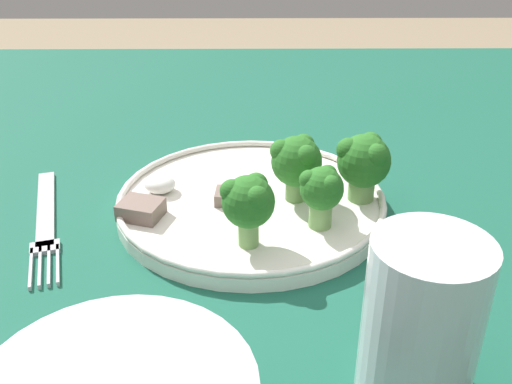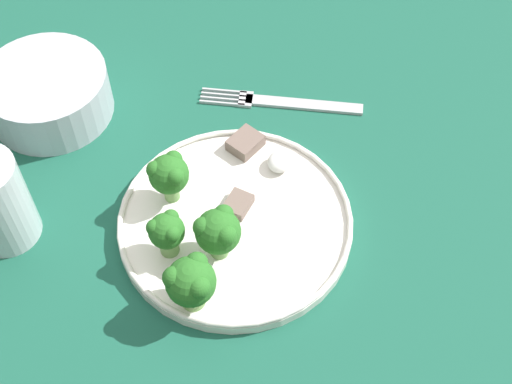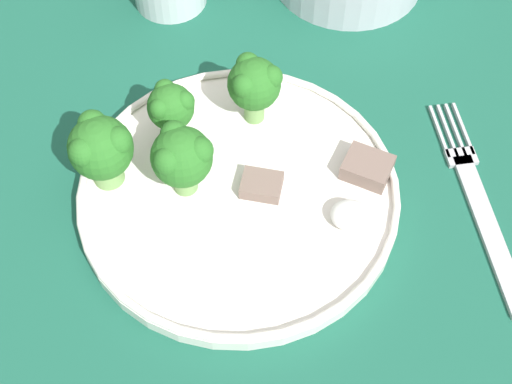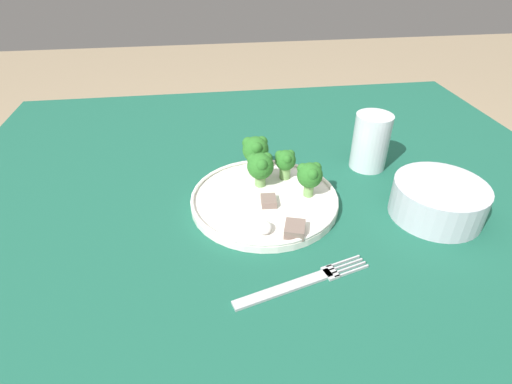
# 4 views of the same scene
# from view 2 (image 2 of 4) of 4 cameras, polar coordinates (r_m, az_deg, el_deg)

# --- Properties ---
(table) EXTENTS (1.18, 1.15, 0.70)m
(table) POSITION_cam_2_polar(r_m,az_deg,el_deg) (0.84, -1.56, -3.10)
(table) COLOR #195642
(table) RESTS_ON ground_plane
(dinner_plate) EXTENTS (0.24, 0.24, 0.02)m
(dinner_plate) POSITION_cam_2_polar(r_m,az_deg,el_deg) (0.74, -1.67, -2.46)
(dinner_plate) COLOR white
(dinner_plate) RESTS_ON table
(fork) EXTENTS (0.07, 0.19, 0.00)m
(fork) POSITION_cam_2_polar(r_m,az_deg,el_deg) (0.85, 2.12, 7.16)
(fork) COLOR #B2B2B7
(fork) RESTS_ON table
(cream_bowl) EXTENTS (0.14, 0.14, 0.06)m
(cream_bowl) POSITION_cam_2_polar(r_m,az_deg,el_deg) (0.86, -16.29, 7.53)
(cream_bowl) COLOR #B7BCC6
(cream_bowl) RESTS_ON table
(broccoli_floret_near_rim_left) EXTENTS (0.05, 0.05, 0.06)m
(broccoli_floret_near_rim_left) POSITION_cam_2_polar(r_m,az_deg,el_deg) (0.68, -3.06, -3.16)
(broccoli_floret_near_rim_left) COLOR #709E56
(broccoli_floret_near_rim_left) RESTS_ON dinner_plate
(broccoli_floret_center_left) EXTENTS (0.04, 0.04, 0.06)m
(broccoli_floret_center_left) POSITION_cam_2_polar(r_m,az_deg,el_deg) (0.73, -6.99, 1.43)
(broccoli_floret_center_left) COLOR #709E56
(broccoli_floret_center_left) RESTS_ON dinner_plate
(broccoli_floret_back_left) EXTENTS (0.04, 0.04, 0.05)m
(broccoli_floret_back_left) POSITION_cam_2_polar(r_m,az_deg,el_deg) (0.69, -7.16, -3.18)
(broccoli_floret_back_left) COLOR #709E56
(broccoli_floret_back_left) RESTS_ON dinner_plate
(broccoli_floret_front_left) EXTENTS (0.05, 0.05, 0.06)m
(broccoli_floret_front_left) POSITION_cam_2_polar(r_m,az_deg,el_deg) (0.66, -5.25, -7.16)
(broccoli_floret_front_left) COLOR #709E56
(broccoli_floret_front_left) RESTS_ON dinner_plate
(meat_slice_front_slice) EXTENTS (0.03, 0.03, 0.01)m
(meat_slice_front_slice) POSITION_cam_2_polar(r_m,az_deg,el_deg) (0.74, -1.45, -0.98)
(meat_slice_front_slice) COLOR #756056
(meat_slice_front_slice) RESTS_ON dinner_plate
(meat_slice_middle_slice) EXTENTS (0.04, 0.04, 0.01)m
(meat_slice_middle_slice) POSITION_cam_2_polar(r_m,az_deg,el_deg) (0.79, -0.85, 3.95)
(meat_slice_middle_slice) COLOR #756056
(meat_slice_middle_slice) RESTS_ON dinner_plate
(sauce_dollop) EXTENTS (0.03, 0.03, 0.02)m
(sauce_dollop) POSITION_cam_2_polar(r_m,az_deg,el_deg) (0.77, 1.90, 2.44)
(sauce_dollop) COLOR white
(sauce_dollop) RESTS_ON dinner_plate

